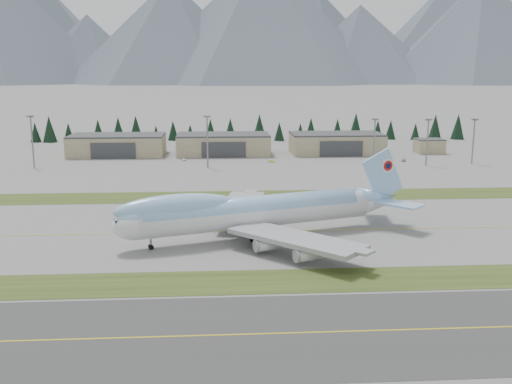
{
  "coord_description": "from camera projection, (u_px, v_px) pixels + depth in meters",
  "views": [
    {
      "loc": [
        -16.95,
        -148.87,
        42.26
      ],
      "look_at": [
        -6.53,
        13.87,
        8.0
      ],
      "focal_mm": 40.0,
      "sensor_mm": 36.0,
      "label": 1
    }
  ],
  "objects": [
    {
      "name": "grass_strip_far",
      "position": [
        269.0,
        196.0,
        199.09
      ],
      "size": [
        400.0,
        18.0,
        0.08
      ],
      "primitive_type": "cube",
      "color": "#2C4217",
      "rests_on": "ground"
    },
    {
      "name": "control_shed",
      "position": [
        429.0,
        146.0,
        304.84
      ],
      "size": [
        14.0,
        12.0,
        7.6
      ],
      "color": "gray",
      "rests_on": "ground"
    },
    {
      "name": "hangar_center",
      "position": [
        223.0,
        144.0,
        299.49
      ],
      "size": [
        48.0,
        26.6,
        10.8
      ],
      "color": "gray",
      "rests_on": "ground"
    },
    {
      "name": "hangar_right",
      "position": [
        336.0,
        143.0,
        303.24
      ],
      "size": [
        48.0,
        26.6,
        10.8
      ],
      "color": "gray",
      "rests_on": "ground"
    },
    {
      "name": "service_vehicle_b",
      "position": [
        272.0,
        162.0,
        273.81
      ],
      "size": [
        3.43,
        2.7,
        1.09
      ],
      "primitive_type": "imported",
      "rotation": [
        0.0,
        0.0,
        1.03
      ],
      "color": "yellow",
      "rests_on": "ground"
    },
    {
      "name": "mountain_ridge_rear",
      "position": [
        247.0,
        31.0,
        2944.06
      ],
      "size": [
        4437.85,
        1063.93,
        531.96
      ],
      "color": "#444E5B",
      "rests_on": "ground"
    },
    {
      "name": "hangar_left",
      "position": [
        118.0,
        145.0,
        296.05
      ],
      "size": [
        48.0,
        26.6,
        10.8
      ],
      "color": "gray",
      "rests_on": "ground"
    },
    {
      "name": "asphalt_taxiway",
      "position": [
        324.0,
        332.0,
        94.59
      ],
      "size": [
        400.0,
        32.0,
        0.04
      ],
      "primitive_type": "cube",
      "color": "#343434",
      "rests_on": "ground"
    },
    {
      "name": "service_vehicle_a",
      "position": [
        184.0,
        161.0,
        278.27
      ],
      "size": [
        2.36,
        3.56,
        1.12
      ],
      "primitive_type": "imported",
      "rotation": [
        0.0,
        0.0,
        0.34
      ],
      "color": "white",
      "rests_on": "ground"
    },
    {
      "name": "taxiway_line_main",
      "position": [
        283.0,
        231.0,
        155.14
      ],
      "size": [
        400.0,
        0.4,
        0.02
      ],
      "primitive_type": "cube",
      "color": "gold",
      "rests_on": "ground"
    },
    {
      "name": "conifer_belt",
      "position": [
        253.0,
        129.0,
        360.98
      ],
      "size": [
        275.32,
        15.4,
        16.77
      ],
      "color": "black",
      "rests_on": "ground"
    },
    {
      "name": "service_vehicle_c",
      "position": [
        404.0,
        161.0,
        276.92
      ],
      "size": [
        3.35,
        5.03,
        1.35
      ],
      "primitive_type": "imported",
      "rotation": [
        0.0,
        0.0,
        -0.34
      ],
      "color": "#A0A0A4",
      "rests_on": "ground"
    },
    {
      "name": "ground",
      "position": [
        283.0,
        231.0,
        155.14
      ],
      "size": [
        7000.0,
        7000.0,
        0.0
      ],
      "primitive_type": "plane",
      "color": "slate",
      "rests_on": "ground"
    },
    {
      "name": "taxiway_line_near",
      "position": [
        324.0,
        332.0,
        94.59
      ],
      "size": [
        400.0,
        0.4,
        0.02
      ],
      "primitive_type": "cube",
      "color": "gold",
      "rests_on": "ground"
    },
    {
      "name": "mountain_ridge_front",
      "position": [
        214.0,
        23.0,
        2241.36
      ],
      "size": [
        4271.28,
        1291.51,
        524.43
      ],
      "color": "#444E5B",
      "rests_on": "ground"
    },
    {
      "name": "boeing_747_freighter",
      "position": [
        254.0,
        211.0,
        147.19
      ],
      "size": [
        82.14,
        67.83,
        21.74
      ],
      "rotation": [
        0.0,
        0.0,
        0.31
      ],
      "color": "silver",
      "rests_on": "ground"
    },
    {
      "name": "grass_strip_near",
      "position": [
        303.0,
        281.0,
        118.03
      ],
      "size": [
        400.0,
        14.0,
        0.08
      ],
      "primitive_type": "cube",
      "color": "#2C4217",
      "rests_on": "ground"
    },
    {
      "name": "floodlight_masts",
      "position": [
        302.0,
        132.0,
        259.82
      ],
      "size": [
        206.09,
        9.17,
        23.58
      ],
      "color": "gray",
      "rests_on": "ground"
    }
  ]
}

